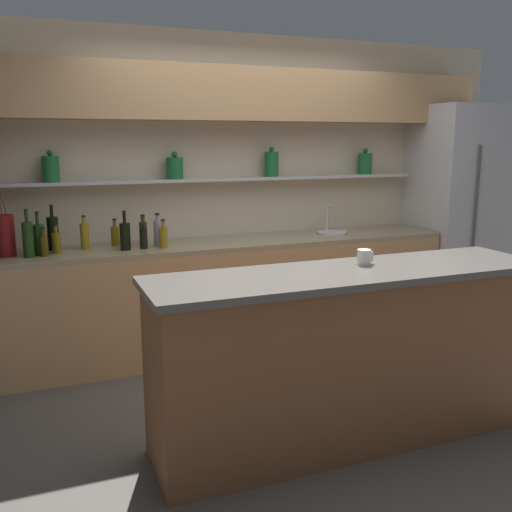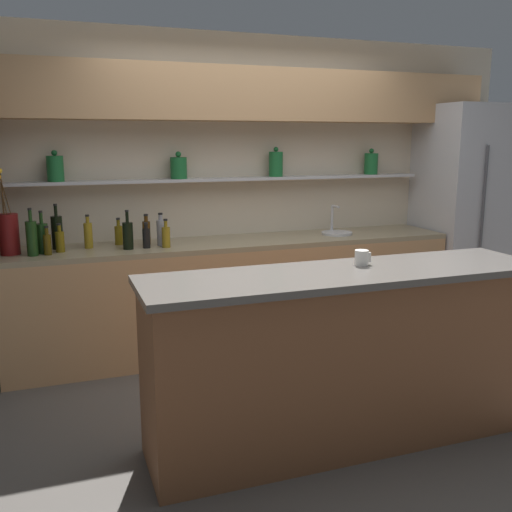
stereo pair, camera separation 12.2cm
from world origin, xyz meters
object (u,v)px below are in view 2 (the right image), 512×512
Objects in this scene: bottle_wine_0 at (42,238)px; bottle_oil_2 at (166,236)px; flower_vase at (8,229)px; sink_fixture at (336,231)px; bottle_oil_1 at (47,243)px; bottle_spirit_5 at (146,232)px; bottle_sauce_10 at (146,237)px; coffee_mug at (362,258)px; bottle_wine_9 at (32,238)px; bottle_oil_6 at (88,235)px; bottle_spirit_4 at (161,232)px; bottle_wine_7 at (57,232)px; bottle_oil_8 at (60,241)px; bottle_wine_3 at (128,235)px; refrigerator at (468,216)px; bottle_oil_11 at (119,234)px.

bottle_wine_0 is 0.89m from bottle_oil_2.
bottle_wine_0 is (0.23, -0.03, -0.07)m from flower_vase.
sink_fixture is 1.27× the size of bottle_oil_1.
sink_fixture reaches higher than bottle_spirit_5.
coffee_mug is (1.01, -1.48, 0.06)m from bottle_sauce_10.
flower_vase reaches higher than bottle_wine_9.
bottle_oil_1 is 0.82× the size of bottle_oil_6.
bottle_wine_9 is at bearing -31.94° from flower_vase.
bottle_oil_6 is (0.29, 0.17, 0.02)m from bottle_oil_1.
bottle_wine_7 is (-0.76, 0.12, 0.02)m from bottle_spirit_4.
sink_fixture is 1.65m from bottle_spirit_5.
bottle_oil_2 is 1.03× the size of bottle_oil_8.
bottle_oil_6 reaches higher than bottle_oil_8.
coffee_mug is at bearing -38.28° from flower_vase.
bottle_wine_9 reaches higher than bottle_wine_3.
bottle_oil_6 is at bearing 178.61° from sink_fixture.
bottle_wine_3 is at bearing -179.15° from refrigerator.
bottle_oil_6 is at bearing 24.11° from bottle_oil_8.
bottle_wine_0 is 0.12m from bottle_oil_8.
flower_vase is 2.39× the size of sink_fixture.
bottle_wine_7 is at bearing 50.90° from bottle_wine_9.
sink_fixture reaches higher than coffee_mug.
sink_fixture is at bearing 3.05° from bottle_wine_3.
bottle_spirit_4 is 1.20× the size of bottle_oil_8.
bottle_wine_7 is 1.60× the size of bottle_oil_8.
bottle_sauce_10 reaches higher than coffee_mug.
flower_vase is 2.49× the size of bottle_spirit_4.
bottle_wine_0 is 1.46× the size of bottle_oil_8.
sink_fixture is at bearing 1.23° from bottle_wine_0.
bottle_wine_0 is at bearing 43.42° from bottle_wine_9.
bottle_wine_3 reaches higher than bottle_oil_2.
bottle_oil_6 is at bearing 7.21° from flower_vase.
refrigerator is 5.98× the size of bottle_wine_9.
bottle_spirit_4 is at bearing -25.45° from bottle_oil_11.
sink_fixture is at bearing -2.37° from bottle_wine_7.
bottle_wine_3 is 0.22m from bottle_spirit_5.
flower_vase reaches higher than bottle_oil_8.
bottle_oil_11 reaches higher than coffee_mug.
bottle_wine_7 is 1.73× the size of bottle_sauce_10.
bottle_wine_9 reaches higher than bottle_oil_11.
coffee_mug is (1.19, -1.70, 0.06)m from bottle_oil_11.
bottle_wine_3 is 1.23× the size of bottle_spirit_5.
bottle_oil_1 is at bearing -177.70° from bottle_sauce_10.
refrigerator is at bearing 0.85° from bottle_sauce_10.
bottle_wine_3 is at bearing -6.36° from bottle_oil_8.
bottle_wine_3 is 0.22m from bottle_oil_11.
refrigerator reaches higher than bottle_oil_1.
bottle_oil_2 is 0.86× the size of bottle_oil_6.
bottle_wine_3 is 1.16× the size of bottle_spirit_4.
bottle_spirit_4 reaches higher than bottle_oil_8.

